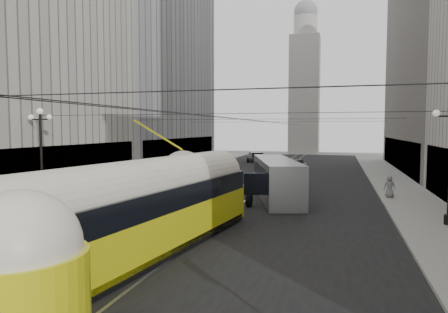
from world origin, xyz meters
The scene contains 14 objects.
road centered at (0.00, 32.50, 0.00)m, with size 20.00×85.00×0.02m, color black.
sidewalk_left centered at (-12.00, 36.00, 0.07)m, with size 4.00×72.00×0.15m, color gray.
sidewalk_right centered at (12.00, 36.00, 0.07)m, with size 4.00×72.00×0.15m, color gray.
rail_left centered at (-0.75, 32.50, 0.00)m, with size 0.12×85.00×0.04m, color gray.
rail_right centered at (0.75, 32.50, 0.00)m, with size 0.12×85.00×0.04m, color gray.
building_left_far centered at (-19.99, 48.00, 14.31)m, with size 12.60×28.60×28.60m.
distant_tower centered at (0.00, 80.00, 14.97)m, with size 6.00×6.00×31.36m.
lamppost_left_mid centered at (-12.60, 18.00, 3.74)m, with size 1.86×0.44×6.37m.
catenary centered at (0.12, 31.49, 5.88)m, with size 25.00×72.00×0.23m.
streetcar centered at (-0.50, 9.35, 1.90)m, with size 5.06×17.61×3.90m.
city_bus centered at (2.66, 24.26, 1.57)m, with size 5.46×11.71×2.87m.
sedan_white_far centered at (1.85, 43.99, 0.61)m, with size 2.83×4.55×1.34m.
sedan_dark_far centered at (-5.18, 55.32, 0.68)m, with size 3.72×5.15×1.50m.
pedestrian_sidewalk_right centered at (10.66, 25.95, 0.95)m, with size 0.78×0.48×1.59m, color slate.
Camera 1 is at (7.07, -4.80, 5.11)m, focal length 32.00 mm.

